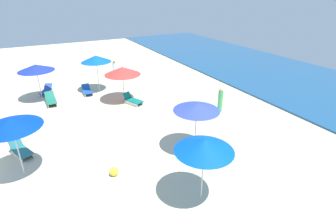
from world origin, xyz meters
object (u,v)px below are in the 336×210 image
lounge_chair_4_0 (21,151)px  beach_ball_0 (114,171)px  umbrella_3 (96,59)px  umbrella_4 (10,123)px  lounge_chair_2_1 (51,100)px  umbrella_2 (36,68)px  umbrella_6 (197,107)px  beachgoer_2 (220,100)px  lounge_chair_3_0 (87,91)px  umbrella_0 (122,71)px  umbrella_5 (204,145)px  beachgoer_1 (115,70)px  lounge_chair_0_0 (133,100)px  lounge_chair_2_0 (46,91)px

lounge_chair_4_0 → beach_ball_0: 4.90m
umbrella_3 → umbrella_4: umbrella_3 is taller
lounge_chair_2_1 → umbrella_4: bearing=-105.0°
umbrella_2 → lounge_chair_4_0: bearing=-10.9°
umbrella_6 → beachgoer_2: umbrella_6 is taller
lounge_chair_3_0 → umbrella_4: bearing=-118.4°
umbrella_0 → lounge_chair_3_0: umbrella_0 is taller
beach_ball_0 → umbrella_6: bearing=91.5°
lounge_chair_2_1 → umbrella_5: 12.96m
umbrella_6 → beachgoer_1: bearing=-179.8°
umbrella_3 → lounge_chair_3_0: size_ratio=2.16×
beachgoer_1 → beach_ball_0: size_ratio=4.09×
lounge_chair_0_0 → umbrella_5: 9.87m
umbrella_0 → lounge_chair_2_0: umbrella_0 is taller
lounge_chair_4_0 → umbrella_5: bearing=-69.5°
lounge_chair_4_0 → beachgoer_2: 11.36m
lounge_chair_3_0 → umbrella_5: (12.90, 1.51, 2.08)m
umbrella_2 → lounge_chair_3_0: size_ratio=1.99×
beachgoer_2 → umbrella_4: bearing=119.5°
umbrella_3 → umbrella_6: (10.27, 2.13, -0.25)m
umbrella_6 → beachgoer_2: size_ratio=1.48×
umbrella_6 → beachgoer_1: (-12.97, -0.04, -1.55)m
lounge_chair_4_0 → beachgoer_1: 12.21m
umbrella_2 → beachgoer_2: 12.59m
umbrella_6 → beach_ball_0: size_ratio=6.53×
umbrella_3 → beachgoer_1: size_ratio=1.81×
lounge_chair_2_0 → umbrella_6: (11.51, 5.81, 2.03)m
umbrella_6 → lounge_chair_3_0: bearing=-162.8°
lounge_chair_2_0 → beachgoer_1: bearing=40.8°
umbrella_3 → lounge_chair_3_0: (0.27, -0.98, -2.28)m
lounge_chair_0_0 → beach_ball_0: bearing=-140.2°
umbrella_5 → lounge_chair_2_1: bearing=-161.3°
beachgoer_2 → umbrella_2: bearing=76.4°
lounge_chair_2_0 → lounge_chair_3_0: size_ratio=1.08×
lounge_chair_4_0 → umbrella_6: umbrella_6 is taller
lounge_chair_0_0 → lounge_chair_4_0: 7.62m
umbrella_2 → lounge_chair_4_0: size_ratio=1.75×
umbrella_3 → umbrella_6: size_ratio=1.13×
lounge_chair_2_1 → beach_ball_0: 9.46m
umbrella_6 → lounge_chair_2_0: bearing=-153.2°
umbrella_3 → beachgoer_1: 3.86m
beachgoer_2 → umbrella_0: bearing=69.9°
umbrella_4 → beach_ball_0: bearing=61.5°
umbrella_0 → lounge_chair_4_0: 7.96m
lounge_chair_4_0 → lounge_chair_0_0: bearing=2.9°
beachgoer_2 → lounge_chair_3_0: bearing=67.6°
lounge_chair_2_1 → beachgoer_2: (6.30, 9.47, 0.51)m
beachgoer_1 → beach_ball_0: beachgoer_1 is taller
umbrella_0 → beach_ball_0: 8.44m
umbrella_0 → lounge_chair_0_0: (0.79, 0.33, -1.92)m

